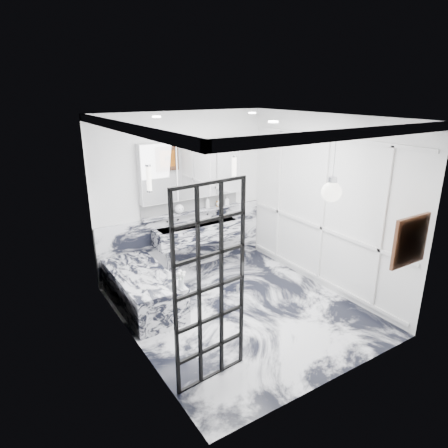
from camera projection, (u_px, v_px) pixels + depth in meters
floor at (240, 310)px, 5.97m from camera, size 3.60×3.60×0.00m
ceiling at (243, 117)px, 5.06m from camera, size 3.60×3.60×0.00m
wall_back at (183, 194)px, 6.95m from camera, size 3.60×0.00×3.60m
wall_front at (342, 269)px, 4.08m from camera, size 3.60×0.00×3.60m
wall_left at (130, 244)px, 4.70m from camera, size 0.00×3.60×3.60m
wall_right at (324, 204)px, 6.33m from camera, size 0.00×3.60×3.60m
marble_clad_back at (185, 241)px, 7.22m from camera, size 3.18×0.05×1.05m
marble_clad_left at (132, 249)px, 4.73m from camera, size 0.02×3.56×2.68m
panel_molding at (323, 210)px, 6.35m from camera, size 0.03×3.40×2.30m
soap_bottle_a at (207, 202)px, 7.17m from camera, size 0.11×0.11×0.21m
soap_bottle_b at (227, 200)px, 7.39m from camera, size 0.10×0.10×0.16m
soap_bottle_c at (219, 202)px, 7.31m from camera, size 0.14×0.14×0.15m
face_pot at (179, 209)px, 6.89m from camera, size 0.16×0.16×0.16m
amber_bottle at (217, 204)px, 7.30m from camera, size 0.04×0.04×0.10m
flower_vase at (181, 283)px, 5.48m from camera, size 0.08×0.08×0.12m
crittall_door at (210, 288)px, 4.24m from camera, size 0.88×0.12×2.28m
artwork at (410, 241)px, 4.71m from camera, size 0.51×0.05×0.51m
pendant_light at (331, 192)px, 4.38m from camera, size 0.22×0.22×0.22m
trough_sink at (198, 232)px, 7.05m from camera, size 1.60×0.45×0.30m
ledge at (193, 212)px, 7.07m from camera, size 1.90×0.14×0.04m
subway_tile at (191, 203)px, 7.08m from camera, size 1.90×0.03×0.23m
mirror_cabinet at (192, 170)px, 6.83m from camera, size 1.90×0.16×1.00m
sconce_left at (149, 179)px, 6.35m from camera, size 0.07×0.07×0.40m
sconce_right at (235, 168)px, 7.19m from camera, size 0.07×0.07×0.40m
bathtub at (143, 290)px, 6.00m from camera, size 0.75×1.65×0.55m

